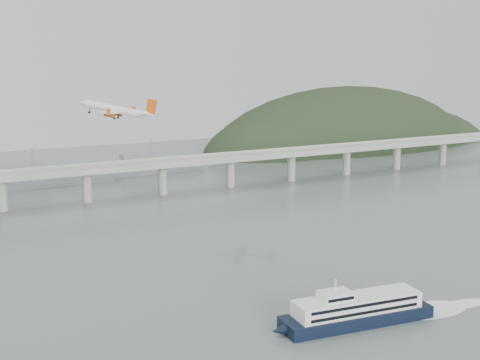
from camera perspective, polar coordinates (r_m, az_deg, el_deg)
ground at (r=245.08m, az=6.19°, el=-10.48°), size 900.00×900.00×0.00m
bridge at (r=414.68m, az=-9.65°, el=0.86°), size 800.00×22.00×23.90m
headland at (r=673.70m, az=10.32°, el=1.51°), size 365.00×155.00×156.00m
ferry at (r=225.27m, az=10.35°, el=-11.33°), size 88.74×22.08×16.74m
airliner at (r=289.42m, az=-10.86°, el=6.14°), size 31.53×29.58×9.51m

